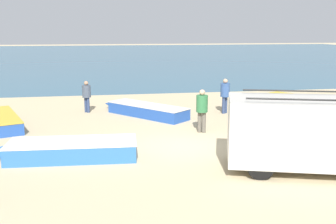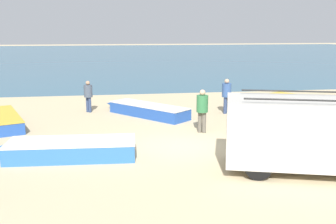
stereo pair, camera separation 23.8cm
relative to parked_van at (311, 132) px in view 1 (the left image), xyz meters
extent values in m
plane|color=tan|center=(-3.25, 3.14, -1.22)|extent=(200.00, 200.00, 0.00)
cube|color=#33607A|center=(-3.25, 55.14, -1.21)|extent=(120.00, 80.00, 0.01)
cube|color=beige|center=(-0.03, 0.01, 0.02)|extent=(5.23, 3.35, 1.93)
cylinder|color=black|center=(-1.21, 1.29, -0.83)|extent=(0.81, 0.44, 0.78)
cylinder|color=black|center=(-1.72, -0.40, -0.83)|extent=(0.81, 0.44, 0.78)
cylinder|color=black|center=(0.20, 0.76, 1.11)|extent=(3.82, 1.21, 0.05)
cylinder|color=black|center=(-0.26, -0.75, 1.11)|extent=(3.82, 1.21, 0.05)
cube|color=#234CA3|center=(-10.58, 7.36, -0.97)|extent=(2.60, 4.28, 0.50)
cube|color=gold|center=(-10.58, 7.36, -0.78)|extent=(1.16, 0.59, 0.05)
cube|color=gold|center=(-10.58, 7.36, -0.70)|extent=(2.62, 4.32, 0.04)
cube|color=#234CA3|center=(-3.96, 8.42, -0.95)|extent=(3.79, 4.07, 0.53)
cone|color=#234CA3|center=(-5.70, 10.41, -0.95)|extent=(1.01, 1.05, 0.51)
cube|color=silver|center=(-3.96, 8.42, -0.75)|extent=(0.99, 0.90, 0.05)
cube|color=silver|center=(-3.96, 8.42, -0.67)|extent=(3.83, 4.12, 0.04)
cube|color=#2D66AD|center=(-7.16, 2.40, -0.94)|extent=(4.25, 1.76, 0.55)
cube|color=silver|center=(-7.16, 2.40, -0.73)|extent=(0.28, 1.42, 0.05)
cube|color=silver|center=(-7.16, 2.40, -0.65)|extent=(4.29, 1.77, 0.04)
cube|color=navy|center=(3.11, 10.09, -0.97)|extent=(3.73, 3.02, 0.50)
cone|color=navy|center=(1.27, 8.94, -0.97)|extent=(0.92, 0.82, 0.47)
cube|color=gold|center=(3.11, 10.09, -0.78)|extent=(0.82, 1.15, 0.05)
cube|color=gold|center=(3.11, 10.09, -0.70)|extent=(3.77, 3.05, 0.04)
cylinder|color=navy|center=(-0.07, 8.39, -0.79)|extent=(0.16, 0.16, 0.86)
cylinder|color=navy|center=(0.08, 8.50, -0.79)|extent=(0.16, 0.16, 0.86)
cylinder|color=#335189|center=(0.00, 8.45, -0.02)|extent=(0.47, 0.47, 0.68)
sphere|color=tan|center=(0.00, 8.45, 0.44)|extent=(0.23, 0.23, 0.23)
cylinder|color=#5B564C|center=(-2.18, 4.98, -0.78)|extent=(0.16, 0.16, 0.88)
cylinder|color=#5B564C|center=(-2.02, 4.89, -0.78)|extent=(0.16, 0.16, 0.88)
cylinder|color=#2D6B3D|center=(-2.10, 4.94, 0.00)|extent=(0.47, 0.47, 0.69)
sphere|color=tan|center=(-2.10, 4.94, 0.47)|extent=(0.24, 0.24, 0.24)
cylinder|color=navy|center=(-6.87, 9.76, -0.82)|extent=(0.15, 0.15, 0.79)
cylinder|color=navy|center=(-7.00, 9.87, -0.82)|extent=(0.15, 0.15, 0.79)
cylinder|color=#424C5B|center=(-6.94, 9.82, -0.11)|extent=(0.43, 0.43, 0.63)
sphere|color=tan|center=(-6.94, 9.82, 0.31)|extent=(0.21, 0.21, 0.21)
camera|label=1|loc=(-6.09, -10.46, 3.01)|focal=42.00mm
camera|label=2|loc=(-5.85, -10.50, 3.01)|focal=42.00mm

